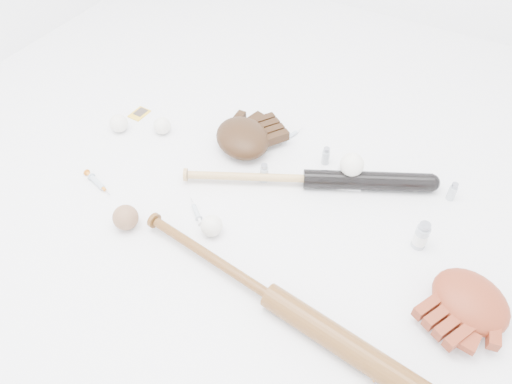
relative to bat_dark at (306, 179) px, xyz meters
The scene contains 19 objects.
bat_dark is the anchor object (origin of this frame).
bat_wood 0.49m from the bat_dark, 76.43° to the right, with size 0.99×0.07×0.07m, color brown, non-canonical shape.
glove_dark 0.30m from the bat_dark, 167.66° to the left, with size 0.27×0.27×0.10m, color black, non-canonical shape.
glove_tan 0.65m from the bat_dark, 20.20° to the right, with size 0.27×0.27×0.10m, color maroon, non-canonical shape.
trading_card 0.76m from the bat_dark, behind, with size 0.06×0.08×0.00m, color gold.
pedestal 0.15m from the bat_dark, 34.66° to the left, with size 0.08×0.08×0.04m, color white.
baseball_on_pedestal 0.16m from the bat_dark, 34.66° to the left, with size 0.08×0.08×0.08m, color white.
baseball_left 0.77m from the bat_dark, behind, with size 0.07×0.07×0.07m, color white.
baseball_upper 0.61m from the bat_dark, behind, with size 0.07×0.07×0.07m, color white.
baseball_mid 0.38m from the bat_dark, 116.80° to the right, with size 0.07×0.07×0.07m, color white.
baseball_aged 0.62m from the bat_dark, 133.55° to the right, with size 0.08×0.08×0.08m, color brown.
syringe_0 0.73m from the bat_dark, 151.08° to the right, with size 0.17×0.03×0.02m, color #ADBCC6, non-canonical shape.
syringe_1 0.40m from the bat_dark, 131.58° to the right, with size 0.14×0.02×0.02m, color #ADBCC6, non-canonical shape.
syringe_2 0.26m from the bat_dark, 128.16° to the left, with size 0.13×0.02×0.02m, color #ADBCC6, non-canonical shape.
syringe_3 0.66m from the bat_dark, 51.29° to the right, with size 0.17×0.03×0.02m, color #ADBCC6, non-canonical shape.
vial_0 0.49m from the bat_dark, 21.96° to the left, with size 0.03×0.03×0.07m, color #AEB7BF.
vial_1 0.14m from the bat_dark, 84.82° to the left, with size 0.03×0.03×0.07m, color #AEB7BF.
vial_2 0.15m from the bat_dark, 160.54° to the right, with size 0.03×0.03×0.07m, color #AEB7BF.
vial_3 0.43m from the bat_dark, ahead, with size 0.04×0.04×0.10m, color #AEB7BF.
Camera 1 is at (0.51, -0.97, 1.26)m, focal length 35.00 mm.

